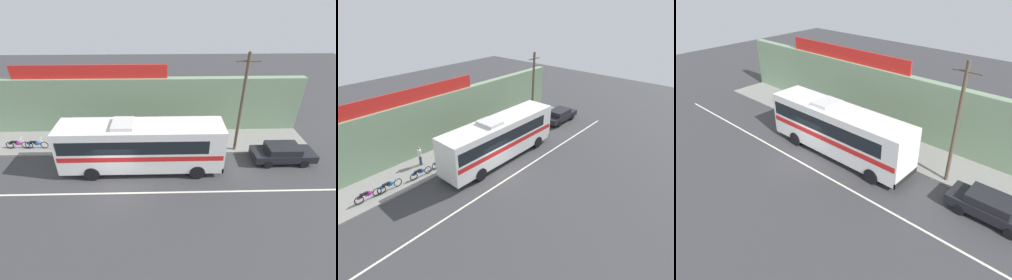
% 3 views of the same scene
% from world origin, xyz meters
% --- Properties ---
extents(ground_plane, '(70.00, 70.00, 0.00)m').
position_xyz_m(ground_plane, '(0.00, 0.00, 0.00)').
color(ground_plane, '#3A3A3D').
extents(sidewalk_slab, '(30.00, 3.60, 0.14)m').
position_xyz_m(sidewalk_slab, '(0.00, 5.20, 0.07)').
color(sidewalk_slab, gray).
rests_on(sidewalk_slab, ground_plane).
extents(storefront_facade, '(30.00, 0.70, 4.80)m').
position_xyz_m(storefront_facade, '(0.00, 7.35, 2.40)').
color(storefront_facade, gray).
rests_on(storefront_facade, ground_plane).
extents(storefront_billboard, '(12.50, 0.12, 1.10)m').
position_xyz_m(storefront_billboard, '(-2.67, 7.35, 5.35)').
color(storefront_billboard, red).
rests_on(storefront_billboard, storefront_facade).
extents(road_center_stripe, '(30.00, 0.14, 0.01)m').
position_xyz_m(road_center_stripe, '(0.00, -0.80, 0.00)').
color(road_center_stripe, silver).
rests_on(road_center_stripe, ground_plane).
extents(intercity_bus, '(11.05, 2.60, 3.78)m').
position_xyz_m(intercity_bus, '(1.61, 1.72, 2.06)').
color(intercity_bus, white).
rests_on(intercity_bus, ground_plane).
extents(parked_car, '(4.50, 1.85, 1.37)m').
position_xyz_m(parked_car, '(11.97, 2.37, 0.74)').
color(parked_car, black).
rests_on(parked_car, ground_plane).
extents(utility_pole, '(1.60, 0.22, 7.52)m').
position_xyz_m(utility_pole, '(8.82, 3.83, 4.03)').
color(utility_pole, brown).
rests_on(utility_pole, sidewalk_slab).
extents(motorcycle_green, '(1.84, 0.56, 0.94)m').
position_xyz_m(motorcycle_green, '(-6.87, 4.30, 0.57)').
color(motorcycle_green, black).
rests_on(motorcycle_green, sidewalk_slab).
extents(motorcycle_blue, '(1.84, 0.56, 0.94)m').
position_xyz_m(motorcycle_blue, '(-8.38, 4.34, 0.57)').
color(motorcycle_blue, black).
rests_on(motorcycle_blue, sidewalk_slab).
extents(motorcycle_black, '(1.83, 0.56, 0.94)m').
position_xyz_m(motorcycle_black, '(-4.49, 4.11, 0.57)').
color(motorcycle_black, black).
rests_on(motorcycle_black, sidewalk_slab).
extents(motorcycle_purple, '(1.82, 0.56, 0.94)m').
position_xyz_m(motorcycle_purple, '(-2.55, 4.19, 0.57)').
color(motorcycle_purple, black).
rests_on(motorcycle_purple, sidewalk_slab).
extents(pedestrian_far_left, '(0.30, 0.48, 1.61)m').
position_xyz_m(pedestrian_far_left, '(-3.51, 5.63, 1.07)').
color(pedestrian_far_left, navy).
rests_on(pedestrian_far_left, sidewalk_slab).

